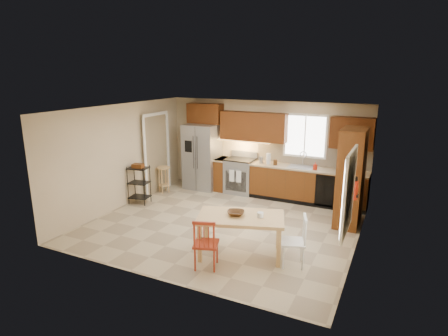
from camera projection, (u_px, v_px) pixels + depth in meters
floor at (224, 224)px, 8.19m from camera, size 5.50×5.50×0.00m
ceiling at (224, 109)px, 7.56m from camera, size 5.50×5.00×0.02m
wall_back at (264, 148)px, 10.06m from camera, size 5.50×0.02×2.50m
wall_front at (152, 206)px, 5.70m from camera, size 5.50×0.02×2.50m
wall_left at (121, 156)px, 9.03m from camera, size 0.02×5.00×2.50m
wall_right at (361, 185)px, 6.72m from camera, size 0.02×5.00×2.50m
refrigerator at (202, 157)px, 10.53m from camera, size 0.92×0.75×1.82m
range_stove at (240, 176)px, 10.21m from camera, size 0.76×0.63×0.92m
base_cabinet_narrow at (223, 174)px, 10.46m from camera, size 0.30×0.60×0.90m
base_cabinet_run at (307, 185)px, 9.45m from camera, size 2.92×0.60×0.90m
dishwasher at (328, 191)px, 8.96m from camera, size 0.60×0.02×0.78m
backsplash at (312, 155)px, 9.52m from camera, size 2.92×0.03×0.55m
upper_over_fridge at (205, 113)px, 10.41m from camera, size 1.00×0.35×0.55m
upper_left_block at (253, 127)px, 9.86m from camera, size 1.80×0.35×0.75m
upper_right_block at (352, 133)px, 8.81m from camera, size 1.00×0.35×0.75m
window_back at (305, 136)px, 9.48m from camera, size 1.12×0.04×1.12m
sink at (301, 169)px, 9.43m from camera, size 0.62×0.46×0.16m
undercab_glow at (242, 141)px, 10.07m from camera, size 1.60×0.30×0.01m
soap_bottle at (315, 166)px, 9.15m from camera, size 0.09×0.09×0.19m
paper_towel at (268, 159)px, 9.70m from camera, size 0.12×0.12×0.28m
canister_steel at (261, 160)px, 9.80m from camera, size 0.11×0.11×0.18m
canister_wood at (275, 162)px, 9.61m from camera, size 0.10×0.10×0.14m
pantry at (351, 177)px, 7.95m from camera, size 0.50×0.95×2.10m
fire_extinguisher at (355, 190)px, 6.94m from camera, size 0.12×0.12×0.36m
window_right at (349, 192)px, 5.70m from camera, size 0.04×1.02×1.32m
doorway at (156, 154)px, 10.18m from camera, size 0.04×0.95×2.10m
dining_table at (240, 236)px, 6.72m from camera, size 1.71×1.29×0.74m
chair_red at (206, 243)px, 6.28m from camera, size 0.53×0.53×0.89m
chair_white at (293, 241)px, 6.35m from camera, size 0.53×0.53×0.89m
table_bowl at (236, 215)px, 6.67m from camera, size 0.39×0.39×0.08m
table_jar at (260, 216)px, 6.56m from camera, size 0.14×0.14×0.13m
bar_stool at (164, 180)px, 10.25m from camera, size 0.45×0.45×0.72m
utility_cart at (139, 185)px, 9.38m from camera, size 0.54×0.45×0.96m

